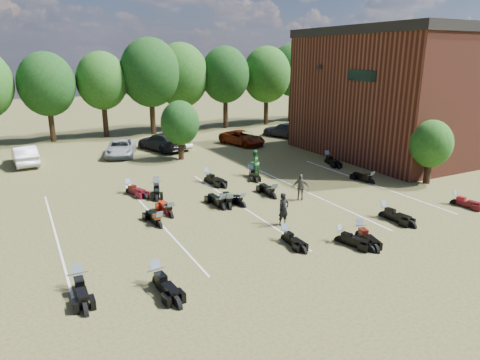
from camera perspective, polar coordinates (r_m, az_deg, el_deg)
ground at (r=24.31m, az=9.53°, el=-4.31°), size 160.00×160.00×0.00m
car_1 at (r=38.32m, az=-26.76°, el=2.97°), size 1.99×4.88×1.57m
car_2 at (r=38.77m, az=-15.63°, el=4.13°), size 3.79×5.49×1.39m
car_3 at (r=40.29m, az=-10.47°, el=5.05°), size 3.82×5.91×1.59m
car_4 at (r=41.08m, az=-9.50°, el=5.13°), size 2.56×4.21×1.34m
car_5 at (r=40.82m, az=-8.83°, el=5.22°), size 2.11×4.76×1.52m
car_6 at (r=42.10m, az=0.28°, el=5.65°), size 3.56×5.41×1.38m
car_7 at (r=46.55m, az=5.98°, el=6.67°), size 3.76×5.61×1.51m
person_black at (r=22.10m, az=5.82°, el=-3.90°), size 0.66×0.47×1.72m
person_green at (r=31.11m, az=1.91°, el=2.31°), size 1.12×0.99×1.91m
person_grey at (r=26.05m, az=8.12°, el=-0.95°), size 0.98×0.92×1.62m
motorcycle_0 at (r=17.68m, az=-20.65°, el=-13.44°), size 0.80×2.41×1.34m
motorcycle_1 at (r=17.17m, az=-10.94°, el=-13.54°), size 1.01×2.49×1.35m
motorcycle_2 at (r=20.64m, az=6.02°, el=-8.00°), size 0.65×2.02×1.13m
motorcycle_3 at (r=20.91m, az=13.19°, el=-8.02°), size 1.30×2.20×1.17m
motorcycle_4 at (r=24.61m, az=18.63°, el=-4.71°), size 0.97×2.41×1.31m
motorcycle_5 at (r=21.66m, az=15.61°, el=-7.34°), size 1.30×2.32×1.23m
motorcycle_6 at (r=28.33m, az=26.73°, el=-2.89°), size 1.04×2.17×1.16m
motorcycle_7 at (r=23.68m, az=-9.21°, el=-4.86°), size 0.78×2.26×1.25m
motorcycle_8 at (r=22.42m, az=-10.67°, el=-6.17°), size 0.91×2.25×1.22m
motorcycle_9 at (r=24.63m, az=-1.38°, el=-3.81°), size 1.44×2.50×1.33m
motorcycle_10 at (r=24.54m, az=-2.39°, el=-3.89°), size 0.81×2.36×1.30m
motorcycle_11 at (r=24.90m, az=0.26°, el=-3.57°), size 1.18×2.35×1.25m
motorcycle_12 at (r=26.47m, az=4.45°, el=-2.40°), size 0.92×2.43×1.33m
motorcycle_13 at (r=30.71m, az=17.04°, el=-0.44°), size 0.95×2.28×1.24m
motorcycle_14 at (r=28.27m, az=-14.52°, el=-1.66°), size 1.47×2.40×1.28m
motorcycle_16 at (r=28.06m, az=-11.04°, el=-1.57°), size 1.44×2.57×1.36m
motorcycle_18 at (r=29.81m, az=-4.37°, el=-0.25°), size 1.29×2.59×1.38m
motorcycle_19 at (r=31.15m, az=1.46°, el=0.52°), size 1.26×2.33×1.24m
motorcycle_20 at (r=35.71m, az=11.54°, el=2.25°), size 1.31×2.64×1.41m
brick_building at (r=45.09m, az=25.83°, el=10.75°), size 25.40×15.20×10.70m
tree_line at (r=48.80m, az=-12.60°, el=13.38°), size 56.00×6.00×9.79m
young_tree_near_building at (r=31.51m, az=24.13°, el=4.42°), size 2.80×2.80×4.16m
young_tree_midfield at (r=35.98m, az=-8.00°, el=7.55°), size 3.20×3.20×4.70m
parking_lines at (r=25.15m, az=-0.09°, el=-3.35°), size 20.10×14.00×0.01m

